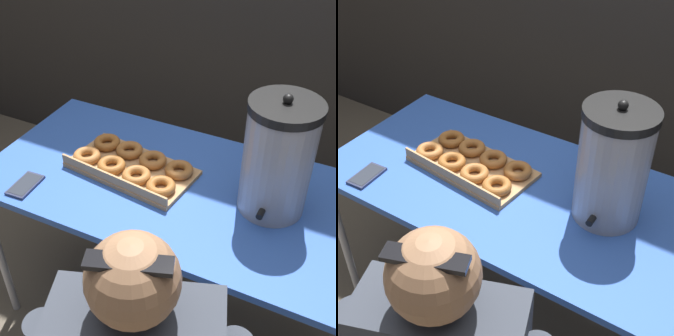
{
  "view_description": "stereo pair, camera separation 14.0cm",
  "coord_description": "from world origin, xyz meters",
  "views": [
    {
      "loc": [
        0.51,
        -1.17,
        1.79
      ],
      "look_at": [
        -0.06,
        0.0,
        0.8
      ],
      "focal_mm": 50.0,
      "sensor_mm": 36.0,
      "label": 1
    },
    {
      "loc": [
        0.63,
        -1.1,
        1.79
      ],
      "look_at": [
        -0.06,
        0.0,
        0.8
      ],
      "focal_mm": 50.0,
      "sensor_mm": 36.0,
      "label": 2
    }
  ],
  "objects": [
    {
      "name": "ground_plane",
      "position": [
        0.0,
        0.0,
        0.0
      ],
      "size": [
        12.0,
        12.0,
        0.0
      ],
      "primitive_type": "plane",
      "color": "brown"
    },
    {
      "name": "folding_table",
      "position": [
        0.0,
        0.0,
        0.69
      ],
      "size": [
        1.46,
        0.7,
        0.74
      ],
      "color": "#2D56B2",
      "rests_on": "ground"
    },
    {
      "name": "donut_box",
      "position": [
        -0.21,
        0.0,
        0.76
      ],
      "size": [
        0.49,
        0.3,
        0.05
      ],
      "rotation": [
        0.0,
        0.0,
        -0.12
      ],
      "color": "tan",
      "rests_on": "folding_table"
    },
    {
      "name": "coffee_urn",
      "position": [
        0.3,
        0.04,
        0.94
      ],
      "size": [
        0.23,
        0.26,
        0.42
      ],
      "color": "#939399",
      "rests_on": "folding_table"
    },
    {
      "name": "cell_phone",
      "position": [
        -0.5,
        -0.25,
        0.75
      ],
      "size": [
        0.08,
        0.14,
        0.01
      ],
      "rotation": [
        0.0,
        0.0,
        0.06
      ],
      "color": "#2D334C",
      "rests_on": "folding_table"
    }
  ]
}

